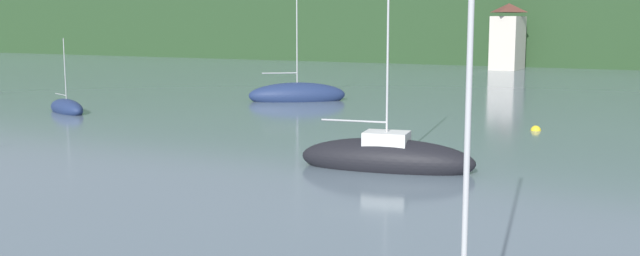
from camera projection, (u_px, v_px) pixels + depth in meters
name	position (u px, v px, depth m)	size (l,w,h in m)	color
shore_building_west	(508.00, 37.00, 87.58)	(3.20, 6.07, 7.78)	beige
sailboat_mid_2	(386.00, 158.00, 28.58)	(7.07, 2.95, 9.63)	black
sailboat_far_7	(67.00, 108.00, 46.36)	(4.43, 2.95, 4.96)	navy
sailboat_far_8	(297.00, 95.00, 53.15)	(6.93, 5.74, 10.59)	navy
mooring_buoy_far	(536.00, 131.00, 38.76)	(0.54, 0.54, 0.54)	yellow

